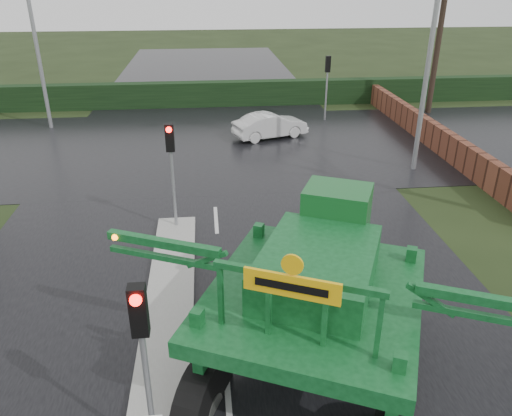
{
  "coord_description": "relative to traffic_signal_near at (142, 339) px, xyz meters",
  "views": [
    {
      "loc": [
        -0.2,
        -7.1,
        7.59
      ],
      "look_at": [
        1.01,
        4.63,
        2.0
      ],
      "focal_mm": 35.0,
      "sensor_mm": 36.0,
      "label": 1
    }
  ],
  "objects": [
    {
      "name": "ground",
      "position": [
        1.3,
        1.01,
        -2.59
      ],
      "size": [
        140.0,
        140.0,
        0.0
      ],
      "primitive_type": "plane",
      "color": "black",
      "rests_on": "ground"
    },
    {
      "name": "road_main",
      "position": [
        1.3,
        11.01,
        -2.59
      ],
      "size": [
        14.0,
        80.0,
        0.02
      ],
      "primitive_type": "cube",
      "color": "black",
      "rests_on": "ground"
    },
    {
      "name": "road_cross",
      "position": [
        1.3,
        17.01,
        -2.58
      ],
      "size": [
        80.0,
        12.0,
        0.02
      ],
      "primitive_type": "cube",
      "color": "black",
      "rests_on": "ground"
    },
    {
      "name": "median_island",
      "position": [
        -0.0,
        4.01,
        -2.51
      ],
      "size": [
        1.2,
        10.0,
        0.16
      ],
      "primitive_type": "cube",
      "color": "gray",
      "rests_on": "ground"
    },
    {
      "name": "hedge_row",
      "position": [
        1.3,
        25.01,
        -1.84
      ],
      "size": [
        44.0,
        0.9,
        1.5
      ],
      "primitive_type": "cube",
      "color": "black",
      "rests_on": "ground"
    },
    {
      "name": "brick_wall",
      "position": [
        11.8,
        17.01,
        -1.99
      ],
      "size": [
        0.4,
        20.0,
        1.2
      ],
      "primitive_type": "cube",
      "color": "#592D1E",
      "rests_on": "ground"
    },
    {
      "name": "traffic_signal_near",
      "position": [
        0.0,
        0.0,
        0.0
      ],
      "size": [
        0.26,
        0.33,
        3.52
      ],
      "color": "gray",
      "rests_on": "ground"
    },
    {
      "name": "traffic_signal_mid",
      "position": [
        0.0,
        8.5,
        0.0
      ],
      "size": [
        0.26,
        0.33,
        3.52
      ],
      "color": "gray",
      "rests_on": "ground"
    },
    {
      "name": "traffic_signal_far",
      "position": [
        7.8,
        21.02,
        0.0
      ],
      "size": [
        0.26,
        0.33,
        3.52
      ],
      "rotation": [
        0.0,
        0.0,
        3.14
      ],
      "color": "gray",
      "rests_on": "ground"
    },
    {
      "name": "street_light_right",
      "position": [
        9.49,
        13.01,
        3.4
      ],
      "size": [
        3.85,
        0.3,
        10.0
      ],
      "color": "gray",
      "rests_on": "ground"
    },
    {
      "name": "street_light_left_far",
      "position": [
        -6.89,
        21.01,
        3.4
      ],
      "size": [
        3.85,
        0.3,
        10.0
      ],
      "color": "gray",
      "rests_on": "ground"
    },
    {
      "name": "crop_sprayer",
      "position": [
        0.89,
        1.21,
        -0.32
      ],
      "size": [
        7.89,
        6.5,
        4.8
      ],
      "rotation": [
        0.0,
        0.0,
        -0.43
      ],
      "color": "black",
      "rests_on": "ground"
    },
    {
      "name": "white_sedan",
      "position": [
        4.3,
        18.06,
        -2.59
      ],
      "size": [
        3.96,
        2.48,
        1.23
      ],
      "primitive_type": "imported",
      "rotation": [
        0.0,
        0.0,
        1.91
      ],
      "color": "silver",
      "rests_on": "ground"
    }
  ]
}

